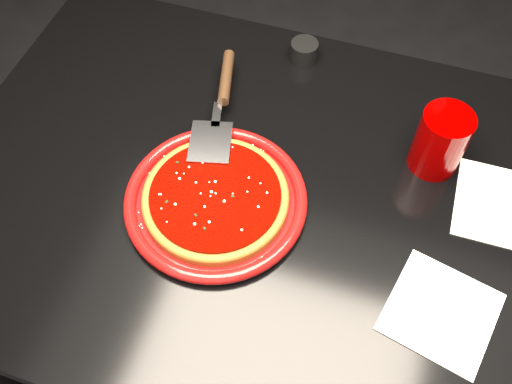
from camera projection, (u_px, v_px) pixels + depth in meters
The scene contains 13 objects.
floor at pixel (276, 344), 1.58m from camera, with size 4.00×4.00×0.01m, color black.
table at pixel (281, 289), 1.27m from camera, with size 1.20×0.80×0.75m, color black.
plate at pixel (216, 200), 0.94m from camera, with size 0.30×0.30×0.02m, color maroon.
pizza_crust at pixel (216, 199), 0.94m from camera, with size 0.24×0.24×0.01m, color brown.
pizza_crust_rim at pixel (215, 197), 0.93m from camera, with size 0.24×0.24×0.02m, color brown.
pizza_sauce at pixel (215, 195), 0.93m from camera, with size 0.21×0.21×0.01m, color #6B0500.
parmesan_dusting at pixel (215, 193), 0.92m from camera, with size 0.21×0.21×0.01m, color #F6EABD, non-canonical shape.
basil_flecks at pixel (215, 194), 0.92m from camera, with size 0.19×0.19×0.00m, color black, non-canonical shape.
pizza_server at pixel (220, 106), 1.01m from camera, with size 0.09×0.30×0.02m, color silver, non-canonical shape.
cup at pixel (440, 141), 0.94m from camera, with size 0.09×0.09×0.12m, color #810000.
napkin_a at pixel (441, 312), 0.84m from camera, with size 0.15×0.15×0.00m, color white.
napkin_b at pixel (500, 206), 0.94m from camera, with size 0.15×0.16×0.00m, color white.
ramekin at pixel (304, 51), 1.12m from camera, with size 0.05×0.05×0.04m, color black.
Camera 1 is at (0.11, -0.50, 1.55)m, focal length 40.00 mm.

